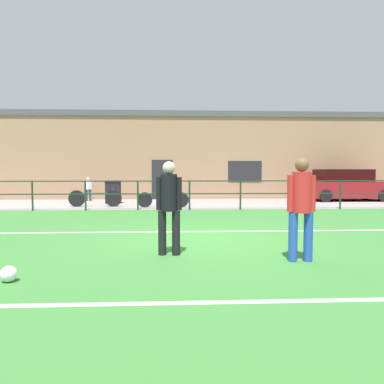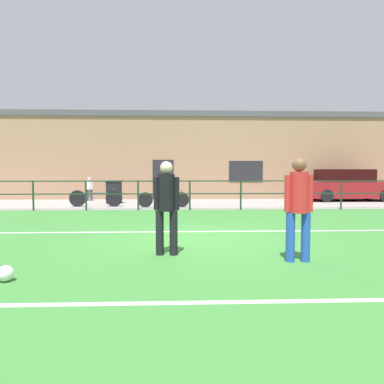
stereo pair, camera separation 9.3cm
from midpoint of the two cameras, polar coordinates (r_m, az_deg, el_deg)
ground at (r=7.84m, az=0.98°, el=-7.91°), size 60.00×44.00×0.04m
field_line_touchline at (r=8.90m, az=0.54°, el=-6.40°), size 36.00×0.11×0.00m
field_line_hash at (r=4.29m, az=4.26°, el=-17.33°), size 36.00×0.11×0.00m
pavement_strip at (r=16.25m, az=-0.92°, el=-1.90°), size 48.00×5.00×0.02m
perimeter_fence at (r=13.71m, az=-0.61°, el=0.20°), size 36.07×0.07×1.15m
clubhouse_facade at (r=19.90m, az=-1.25°, el=5.81°), size 28.00×2.56×4.68m
player_goalkeeper at (r=6.36m, az=-4.16°, el=-1.64°), size 0.46×0.30×1.69m
player_striker at (r=6.16m, az=16.82°, el=-1.69°), size 0.48×0.31×1.74m
soccer_ball_spare at (r=5.59m, az=-27.94°, el=-11.61°), size 0.22×0.22×0.22m
spectator_child at (r=18.44m, az=-16.56°, el=0.72°), size 0.32×0.21×1.19m
parked_car_red at (r=19.43m, az=23.43°, el=0.93°), size 4.25×1.87×1.58m
bicycle_parked_0 at (r=15.31m, az=-15.57°, el=-0.97°), size 2.21×0.04×0.78m
bicycle_parked_1 at (r=14.58m, az=-4.91°, el=-1.21°), size 2.12×0.04×0.72m
trash_bin_0 at (r=16.75m, az=-12.77°, el=0.03°), size 0.68×0.58×1.05m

